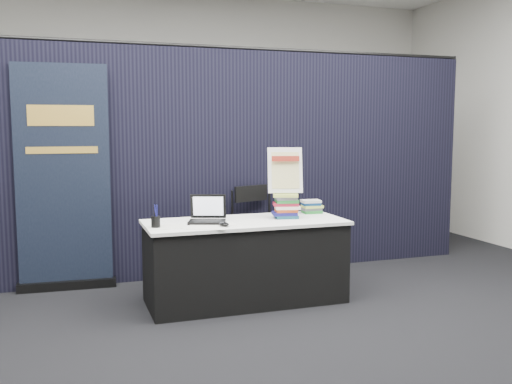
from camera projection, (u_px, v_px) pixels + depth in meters
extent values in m
plane|color=black|center=(266.00, 320.00, 4.71)|extent=(8.00, 8.00, 0.00)
cube|color=beige|center=(173.00, 116.00, 8.27)|extent=(8.00, 0.02, 3.50)
cube|color=black|center=(215.00, 164.00, 6.07)|extent=(6.00, 0.08, 2.40)
cube|color=black|center=(245.00, 263.00, 5.18)|extent=(1.76, 0.71, 0.72)
cube|color=silver|center=(245.00, 222.00, 5.14)|extent=(1.80, 0.75, 0.03)
cube|color=black|center=(207.00, 222.00, 5.00)|extent=(0.37, 0.32, 0.02)
cube|color=black|center=(204.00, 207.00, 5.09)|extent=(0.32, 0.16, 0.22)
cube|color=white|center=(204.00, 207.00, 5.08)|extent=(0.27, 0.13, 0.17)
ellipsoid|color=black|center=(224.00, 224.00, 4.84)|extent=(0.10, 0.13, 0.04)
cube|color=silver|center=(166.00, 227.00, 4.80)|extent=(0.33, 0.24, 0.00)
cube|color=white|center=(207.00, 227.00, 4.79)|extent=(0.39, 0.34, 0.00)
cube|color=white|center=(218.00, 225.00, 4.92)|extent=(0.30, 0.23, 0.00)
cylinder|color=black|center=(156.00, 222.00, 4.77)|extent=(0.10, 0.10, 0.10)
cube|color=#164656|center=(286.00, 217.00, 5.27)|extent=(0.25, 0.21, 0.03)
cube|color=#151458|center=(286.00, 214.00, 5.27)|extent=(0.25, 0.21, 0.03)
cube|color=#C7471C|center=(286.00, 210.00, 5.27)|extent=(0.25, 0.21, 0.03)
cube|color=beige|center=(286.00, 207.00, 5.26)|extent=(0.25, 0.21, 0.03)
cube|color=#A21A30|center=(286.00, 204.00, 5.26)|extent=(0.25, 0.21, 0.03)
cube|color=#207A2D|center=(286.00, 201.00, 5.26)|extent=(0.25, 0.21, 0.03)
cube|color=#57585D|center=(286.00, 198.00, 5.25)|extent=(0.25, 0.21, 0.03)
cube|color=#C3D354|center=(286.00, 195.00, 5.25)|extent=(0.25, 0.21, 0.03)
cube|color=#207A2D|center=(311.00, 212.00, 5.59)|extent=(0.19, 0.15, 0.03)
cube|color=#57585D|center=(311.00, 209.00, 5.59)|extent=(0.19, 0.15, 0.03)
cube|color=#C3D354|center=(312.00, 207.00, 5.58)|extent=(0.19, 0.15, 0.03)
cube|color=navy|center=(312.00, 204.00, 5.58)|extent=(0.19, 0.15, 0.03)
cube|color=beige|center=(312.00, 201.00, 5.58)|extent=(0.19, 0.15, 0.03)
cube|color=black|center=(287.00, 192.00, 5.23)|extent=(0.21, 0.07, 0.01)
cylinder|color=black|center=(275.00, 178.00, 5.27)|extent=(0.04, 0.11, 0.31)
cylinder|color=black|center=(292.00, 178.00, 5.33)|extent=(0.04, 0.11, 0.31)
cube|color=silver|center=(285.00, 170.00, 5.25)|extent=(0.34, 0.20, 0.41)
cube|color=#D3C984|center=(285.00, 170.00, 5.25)|extent=(0.27, 0.16, 0.33)
cube|color=maroon|center=(286.00, 159.00, 5.23)|extent=(0.25, 0.08, 0.05)
cube|color=black|center=(67.00, 285.00, 5.60)|extent=(0.93, 0.15, 0.09)
cube|color=black|center=(63.00, 178.00, 5.50)|extent=(0.88, 0.08, 2.19)
cube|color=gold|center=(61.00, 115.00, 5.41)|extent=(0.60, 0.04, 0.20)
cube|color=gold|center=(62.00, 150.00, 5.45)|extent=(0.66, 0.04, 0.07)
cylinder|color=black|center=(244.00, 264.00, 5.67)|extent=(0.02, 0.02, 0.47)
cylinder|color=black|center=(283.00, 261.00, 5.81)|extent=(0.02, 0.02, 0.47)
cylinder|color=black|center=(232.00, 255.00, 6.07)|extent=(0.02, 0.02, 0.47)
cylinder|color=black|center=(269.00, 252.00, 6.20)|extent=(0.02, 0.02, 0.47)
cube|color=black|center=(257.00, 234.00, 5.91)|extent=(0.56, 0.56, 0.04)
cube|color=black|center=(251.00, 193.00, 6.06)|extent=(0.40, 0.17, 0.17)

